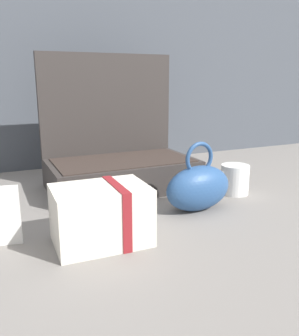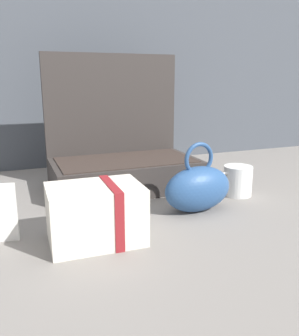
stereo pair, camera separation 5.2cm
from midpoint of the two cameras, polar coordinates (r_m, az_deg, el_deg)
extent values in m
plane|color=slate|center=(1.05, 1.74, -5.54)|extent=(6.00, 6.00, 0.00)
cube|color=#332D2B|center=(1.16, -2.55, -1.07)|extent=(0.47, 0.26, 0.10)
cube|color=#332823|center=(1.15, -2.58, 1.31)|extent=(0.43, 0.23, 0.00)
cube|color=#332D2B|center=(1.26, -4.74, 7.94)|extent=(0.47, 0.02, 0.44)
ellipsoid|color=#284C7F|center=(0.98, 9.28, -3.34)|extent=(0.21, 0.12, 0.12)
torus|color=#284C7F|center=(0.96, 9.48, 1.46)|extent=(0.09, 0.02, 0.09)
cube|color=silver|center=(0.79, -6.74, -7.32)|extent=(0.21, 0.15, 0.13)
cube|color=maroon|center=(0.80, -4.26, -7.03)|extent=(0.02, 0.15, 0.13)
cylinder|color=white|center=(1.14, 15.20, -1.96)|extent=(0.09, 0.09, 0.09)
torus|color=white|center=(1.11, 13.20, -2.24)|extent=(0.06, 0.01, 0.06)
camera|label=1|loc=(0.03, -88.49, 0.38)|focal=38.11mm
camera|label=2|loc=(0.03, 91.51, -0.38)|focal=38.11mm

